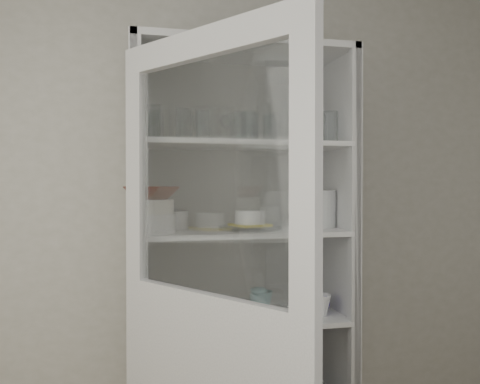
{
  "coord_description": "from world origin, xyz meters",
  "views": [
    {
      "loc": [
        -0.32,
        -1.02,
        1.47
      ],
      "look_at": [
        0.2,
        1.27,
        1.43
      ],
      "focal_mm": 38.0,
      "sensor_mm": 36.0,
      "label": 1
    }
  ],
  "objects_px": {
    "teal_jar": "(259,301)",
    "measuring_cups": "(180,317)",
    "cupboard_door": "(208,360)",
    "white_canister": "(151,306)",
    "plate_stack_back": "(165,220)",
    "mug_teal": "(262,301)",
    "grey_bowl_stack": "(322,209)",
    "terracotta_bowl": "(151,193)",
    "white_ramekin": "(250,217)",
    "goblet_3": "(318,127)",
    "yellow_trivet": "(250,225)",
    "goblet_1": "(227,128)",
    "goblet_2": "(273,128)",
    "mug_white": "(320,305)",
    "plate_stack_front": "(151,223)",
    "cream_bowl": "(151,206)",
    "pantry_cabinet": "(237,295)",
    "goblet_0": "(149,126)",
    "mug_blue": "(318,304)"
  },
  "relations": [
    {
      "from": "goblet_3",
      "to": "mug_white",
      "type": "relative_size",
      "value": 1.77
    },
    {
      "from": "plate_stack_back",
      "to": "terracotta_bowl",
      "type": "bearing_deg",
      "value": -110.19
    },
    {
      "from": "cream_bowl",
      "to": "mug_white",
      "type": "distance_m",
      "value": 0.9
    },
    {
      "from": "goblet_1",
      "to": "measuring_cups",
      "type": "xyz_separation_m",
      "value": [
        -0.24,
        -0.12,
        -0.86
      ]
    },
    {
      "from": "goblet_3",
      "to": "plate_stack_front",
      "type": "distance_m",
      "value": 0.95
    },
    {
      "from": "plate_stack_back",
      "to": "mug_teal",
      "type": "relative_size",
      "value": 2.11
    },
    {
      "from": "white_canister",
      "to": "mug_blue",
      "type": "bearing_deg",
      "value": -3.37
    },
    {
      "from": "pantry_cabinet",
      "to": "mug_white",
      "type": "bearing_deg",
      "value": -22.67
    },
    {
      "from": "plate_stack_front",
      "to": "plate_stack_back",
      "type": "xyz_separation_m",
      "value": [
        0.08,
        0.21,
        0.0
      ]
    },
    {
      "from": "cupboard_door",
      "to": "grey_bowl_stack",
      "type": "height_order",
      "value": "cupboard_door"
    },
    {
      "from": "grey_bowl_stack",
      "to": "cream_bowl",
      "type": "bearing_deg",
      "value": -173.8
    },
    {
      "from": "goblet_1",
      "to": "measuring_cups",
      "type": "bearing_deg",
      "value": -153.15
    },
    {
      "from": "goblet_2",
      "to": "mug_teal",
      "type": "xyz_separation_m",
      "value": [
        -0.07,
        -0.06,
        -0.84
      ]
    },
    {
      "from": "cupboard_door",
      "to": "white_canister",
      "type": "bearing_deg",
      "value": 160.85
    },
    {
      "from": "yellow_trivet",
      "to": "mug_white",
      "type": "bearing_deg",
      "value": -11.72
    },
    {
      "from": "plate_stack_front",
      "to": "teal_jar",
      "type": "distance_m",
      "value": 0.66
    },
    {
      "from": "goblet_0",
      "to": "terracotta_bowl",
      "type": "distance_m",
      "value": 0.35
    },
    {
      "from": "grey_bowl_stack",
      "to": "teal_jar",
      "type": "height_order",
      "value": "grey_bowl_stack"
    },
    {
      "from": "grey_bowl_stack",
      "to": "mug_white",
      "type": "bearing_deg",
      "value": -117.46
    },
    {
      "from": "terracotta_bowl",
      "to": "goblet_3",
      "type": "bearing_deg",
      "value": 10.52
    },
    {
      "from": "cream_bowl",
      "to": "mug_blue",
      "type": "height_order",
      "value": "cream_bowl"
    },
    {
      "from": "pantry_cabinet",
      "to": "yellow_trivet",
      "type": "distance_m",
      "value": 0.36
    },
    {
      "from": "goblet_3",
      "to": "plate_stack_back",
      "type": "relative_size",
      "value": 0.87
    },
    {
      "from": "teal_jar",
      "to": "measuring_cups",
      "type": "relative_size",
      "value": 1.07
    },
    {
      "from": "goblet_1",
      "to": "goblet_2",
      "type": "xyz_separation_m",
      "value": [
        0.24,
        0.05,
        0.01
      ]
    },
    {
      "from": "teal_jar",
      "to": "white_ramekin",
      "type": "bearing_deg",
      "value": -131.77
    },
    {
      "from": "goblet_3",
      "to": "measuring_cups",
      "type": "xyz_separation_m",
      "value": [
        -0.69,
        -0.12,
        -0.87
      ]
    },
    {
      "from": "goblet_2",
      "to": "grey_bowl_stack",
      "type": "distance_m",
      "value": 0.47
    },
    {
      "from": "terracotta_bowl",
      "to": "white_ramekin",
      "type": "xyz_separation_m",
      "value": [
        0.45,
        0.06,
        -0.11
      ]
    },
    {
      "from": "goblet_0",
      "to": "goblet_1",
      "type": "bearing_deg",
      "value": -3.49
    },
    {
      "from": "cupboard_door",
      "to": "white_ramekin",
      "type": "height_order",
      "value": "cupboard_door"
    },
    {
      "from": "goblet_3",
      "to": "grey_bowl_stack",
      "type": "xyz_separation_m",
      "value": [
        -0.0,
        -0.06,
        -0.4
      ]
    },
    {
      "from": "white_ramekin",
      "to": "measuring_cups",
      "type": "relative_size",
      "value": 1.52
    },
    {
      "from": "plate_stack_front",
      "to": "plate_stack_back",
      "type": "distance_m",
      "value": 0.22
    },
    {
      "from": "goblet_1",
      "to": "teal_jar",
      "type": "height_order",
      "value": "goblet_1"
    },
    {
      "from": "plate_stack_front",
      "to": "goblet_3",
      "type": "bearing_deg",
      "value": 10.52
    },
    {
      "from": "plate_stack_back",
      "to": "white_ramekin",
      "type": "distance_m",
      "value": 0.41
    },
    {
      "from": "yellow_trivet",
      "to": "mug_teal",
      "type": "bearing_deg",
      "value": 44.5
    },
    {
      "from": "plate_stack_front",
      "to": "yellow_trivet",
      "type": "relative_size",
      "value": 1.41
    },
    {
      "from": "goblet_3",
      "to": "cupboard_door",
      "type": "bearing_deg",
      "value": -134.49
    },
    {
      "from": "pantry_cabinet",
      "to": "mug_blue",
      "type": "relative_size",
      "value": 19.18
    },
    {
      "from": "goblet_2",
      "to": "goblet_0",
      "type": "bearing_deg",
      "value": -177.72
    },
    {
      "from": "mug_white",
      "to": "teal_jar",
      "type": "relative_size",
      "value": 1.05
    },
    {
      "from": "pantry_cabinet",
      "to": "teal_jar",
      "type": "height_order",
      "value": "pantry_cabinet"
    },
    {
      "from": "goblet_2",
      "to": "teal_jar",
      "type": "distance_m",
      "value": 0.84
    },
    {
      "from": "goblet_1",
      "to": "plate_stack_front",
      "type": "height_order",
      "value": "goblet_1"
    },
    {
      "from": "plate_stack_front",
      "to": "grey_bowl_stack",
      "type": "relative_size",
      "value": 1.18
    },
    {
      "from": "grey_bowl_stack",
      "to": "goblet_2",
      "type": "bearing_deg",
      "value": 152.78
    },
    {
      "from": "terracotta_bowl",
      "to": "white_ramekin",
      "type": "relative_size",
      "value": 1.61
    },
    {
      "from": "pantry_cabinet",
      "to": "mug_teal",
      "type": "height_order",
      "value": "pantry_cabinet"
    }
  ]
}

